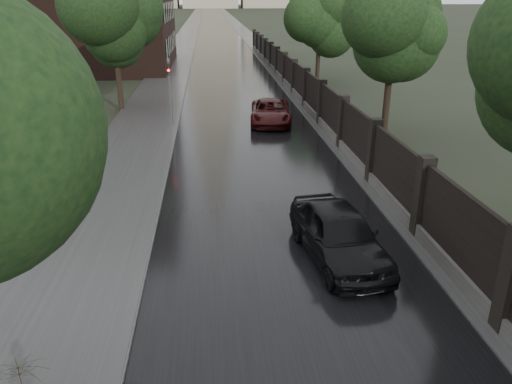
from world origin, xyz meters
name	(u,v)px	position (x,y,z in m)	size (l,w,h in m)	color
road	(213,16)	(0.00, 190.00, 0.01)	(8.00, 420.00, 0.02)	black
sidewalk_left	(196,15)	(-6.00, 190.00, 0.08)	(4.00, 420.00, 0.16)	#2D2D2D
verge_right	(228,15)	(5.50, 190.00, 0.04)	(3.00, 420.00, 0.08)	#2D2D2D
fence_right	(301,88)	(4.60, 32.01, 1.01)	(0.45, 75.72, 2.70)	#383533
tree_left_far	(114,30)	(-8.00, 30.00, 5.24)	(4.25, 4.25, 7.39)	black
tree_right_b	(392,44)	(7.50, 22.00, 4.95)	(4.08, 4.08, 7.01)	black
tree_right_c	(319,24)	(7.50, 40.00, 4.95)	(4.08, 4.08, 7.01)	black
traffic_light	(170,87)	(-4.30, 24.99, 2.40)	(0.16, 0.32, 4.00)	#59595E
car_right_near	(339,234)	(1.60, 8.73, 0.81)	(1.92, 4.78, 1.63)	black
car_right_far	(271,112)	(1.60, 25.51, 0.71)	(2.35, 5.11, 1.42)	black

